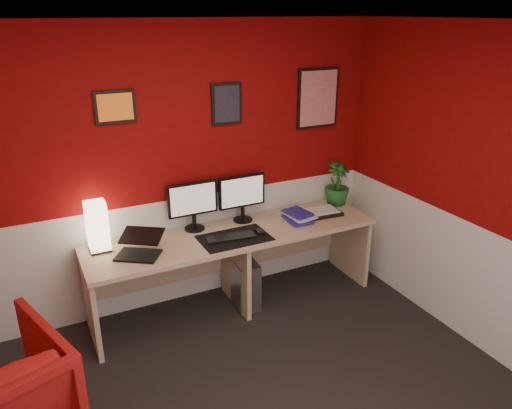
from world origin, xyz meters
name	(u,v)px	position (x,y,z in m)	size (l,w,h in m)	color
ceiling	(255,22)	(0.00, 0.00, 2.50)	(4.00, 3.50, 0.01)	white
wall_back	(165,173)	(0.00, 1.75, 1.25)	(4.00, 0.01, 2.50)	maroon
wall_right	(501,202)	(2.00, 0.00, 1.25)	(0.01, 3.50, 2.50)	maroon
wainscot_back	(171,252)	(0.00, 1.75, 0.50)	(4.00, 0.01, 1.00)	silver
wainscot_right	(483,291)	(2.00, 0.00, 0.50)	(0.01, 3.50, 1.00)	silver
desk	(235,269)	(0.49, 1.41, 0.36)	(2.60, 0.65, 0.73)	tan
shoji_lamp	(98,228)	(-0.63, 1.58, 0.93)	(0.16, 0.16, 0.40)	#FFE5B2
laptop	(137,244)	(-0.38, 1.34, 0.84)	(0.33, 0.23, 0.22)	black
monitor_left	(193,199)	(0.20, 1.64, 1.02)	(0.45, 0.06, 0.58)	black
monitor_right	(243,191)	(0.67, 1.62, 1.02)	(0.45, 0.06, 0.58)	black
desk_mat	(235,238)	(0.44, 1.30, 0.73)	(0.60, 0.38, 0.01)	black
keyboard	(230,237)	(0.41, 1.31, 0.74)	(0.42, 0.14, 0.02)	black
mouse	(260,232)	(0.68, 1.29, 0.75)	(0.06, 0.10, 0.03)	black
book_bottom	(288,221)	(1.02, 1.39, 0.74)	(0.21, 0.28, 0.03)	#292095
book_middle	(289,217)	(1.04, 1.42, 0.77)	(0.22, 0.30, 0.02)	silver
book_top	(289,215)	(1.04, 1.41, 0.79)	(0.20, 0.26, 0.02)	#292095
zen_tray	(321,213)	(1.41, 1.43, 0.74)	(0.35, 0.25, 0.03)	black
potted_plant	(337,184)	(1.69, 1.58, 0.95)	(0.24, 0.24, 0.43)	#19591E
pc_tower	(242,280)	(0.57, 1.42, 0.23)	(0.20, 0.45, 0.45)	#99999E
art_left	(115,107)	(-0.36, 1.74, 1.85)	(0.32, 0.02, 0.26)	orange
art_center	(227,104)	(0.58, 1.74, 1.80)	(0.28, 0.02, 0.36)	black
art_right	(318,98)	(1.51, 1.74, 1.78)	(0.44, 0.02, 0.56)	red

